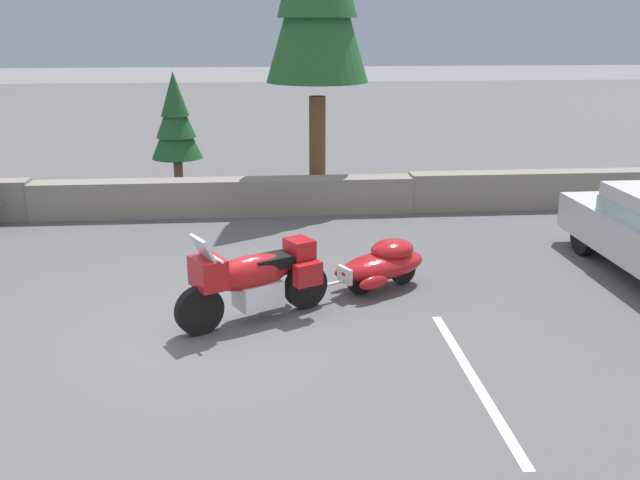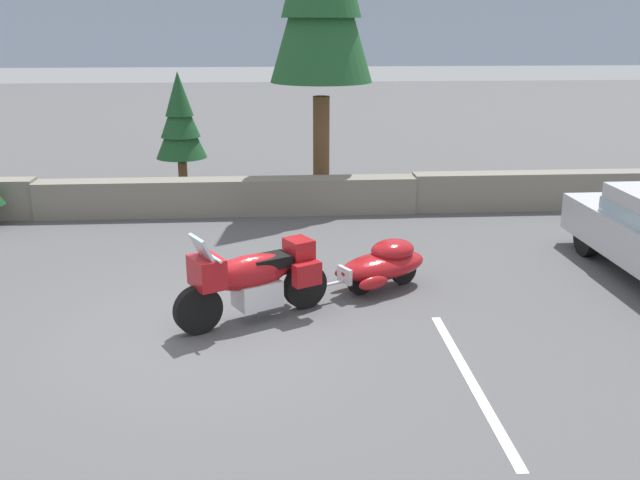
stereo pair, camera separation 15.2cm
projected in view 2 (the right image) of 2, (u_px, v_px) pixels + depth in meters
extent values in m
plane|color=#4C4C4F|center=(204.00, 333.00, 9.49)|extent=(80.00, 80.00, 0.00)
cube|color=slate|center=(228.00, 197.00, 15.19)|extent=(8.00, 0.58, 0.77)
cube|color=slate|center=(593.00, 190.00, 15.72)|extent=(8.00, 0.52, 0.81)
cylinder|color=black|center=(198.00, 310.00, 9.41)|extent=(0.65, 0.44, 0.66)
cylinder|color=black|center=(305.00, 286.00, 10.26)|extent=(0.65, 0.44, 0.66)
cube|color=silver|center=(257.00, 293.00, 9.84)|extent=(0.74, 0.67, 0.36)
ellipsoid|color=maroon|center=(250.00, 272.00, 9.70)|extent=(1.26, 0.96, 0.48)
cube|color=maroon|center=(207.00, 272.00, 9.34)|extent=(0.56, 0.63, 0.40)
cube|color=#9EB7C6|center=(202.00, 249.00, 9.22)|extent=(0.38, 0.48, 0.34)
cube|color=black|center=(269.00, 261.00, 9.82)|extent=(0.66, 0.58, 0.16)
cube|color=maroon|center=(299.00, 249.00, 10.03)|extent=(0.47, 0.50, 0.28)
cube|color=maroon|center=(307.00, 274.00, 9.85)|extent=(0.43, 0.33, 0.32)
cube|color=maroon|center=(285.00, 262.00, 10.33)|extent=(0.43, 0.33, 0.32)
cylinder|color=silver|center=(210.00, 255.00, 9.30)|extent=(0.37, 0.63, 0.04)
cylinder|color=silver|center=(201.00, 291.00, 9.36)|extent=(0.26, 0.18, 0.54)
cylinder|color=black|center=(361.00, 280.00, 10.79)|extent=(0.43, 0.30, 0.44)
cylinder|color=black|center=(404.00, 270.00, 11.21)|extent=(0.43, 0.30, 0.44)
ellipsoid|color=maroon|center=(383.00, 265.00, 10.96)|extent=(1.64, 1.31, 0.40)
ellipsoid|color=maroon|center=(393.00, 250.00, 10.98)|extent=(0.90, 0.84, 0.32)
cube|color=silver|center=(345.00, 275.00, 10.60)|extent=(0.21, 0.31, 0.24)
ellipsoid|color=maroon|center=(374.00, 283.00, 10.52)|extent=(0.52, 0.37, 0.20)
ellipsoid|color=maroon|center=(349.00, 271.00, 11.03)|extent=(0.52, 0.37, 0.20)
cylinder|color=silver|center=(322.00, 286.00, 10.42)|extent=(0.64, 0.38, 0.05)
cylinder|color=black|center=(588.00, 237.00, 12.54)|extent=(0.23, 0.68, 0.68)
cylinder|color=brown|center=(321.00, 149.00, 16.21)|extent=(0.37, 0.37, 2.36)
cylinder|color=brown|center=(183.00, 180.00, 16.64)|extent=(0.21, 0.21, 0.84)
cone|color=#194723|center=(180.00, 129.00, 16.29)|extent=(1.16, 1.16, 1.32)
cone|color=#194723|center=(179.00, 111.00, 16.17)|extent=(0.90, 0.90, 1.15)
cone|color=#194723|center=(178.00, 93.00, 16.05)|extent=(0.64, 0.64, 0.99)
cube|color=silver|center=(470.00, 379.00, 8.27)|extent=(0.12, 3.60, 0.01)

